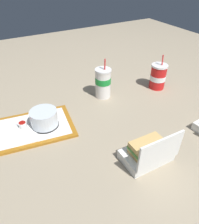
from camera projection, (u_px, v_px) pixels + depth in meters
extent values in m
plane|color=gray|center=(109.00, 119.00, 1.11)|extent=(3.20, 3.20, 0.00)
cube|color=#A56619|center=(34.00, 128.00, 1.04)|extent=(0.40, 0.31, 0.01)
cube|color=white|center=(33.00, 127.00, 1.04)|extent=(0.35, 0.27, 0.00)
cylinder|color=black|center=(45.00, 125.00, 1.04)|extent=(0.13, 0.13, 0.01)
cylinder|color=beige|center=(44.00, 120.00, 1.03)|extent=(0.10, 0.10, 0.06)
cylinder|color=silver|center=(44.00, 118.00, 1.02)|extent=(0.13, 0.13, 0.08)
cylinder|color=white|center=(23.00, 125.00, 1.03)|extent=(0.04, 0.04, 0.02)
cylinder|color=#9E140F|center=(22.00, 123.00, 1.02)|extent=(0.03, 0.03, 0.01)
cube|color=white|center=(26.00, 136.00, 0.98)|extent=(0.12, 0.12, 0.00)
cube|color=white|center=(18.00, 124.00, 1.05)|extent=(0.10, 0.08, 0.00)
cube|color=white|center=(146.00, 155.00, 0.88)|extent=(0.20, 0.13, 0.04)
cube|color=white|center=(160.00, 151.00, 0.78)|extent=(0.20, 0.01, 0.12)
cube|color=tan|center=(147.00, 150.00, 0.86)|extent=(0.14, 0.08, 0.02)
cube|color=#4C933D|center=(147.00, 147.00, 0.85)|extent=(0.14, 0.08, 0.01)
cube|color=tan|center=(148.00, 144.00, 0.84)|extent=(0.14, 0.08, 0.02)
cylinder|color=red|center=(158.00, 77.00, 1.33)|extent=(0.09, 0.09, 0.14)
cylinder|color=white|center=(158.00, 77.00, 1.33)|extent=(0.10, 0.10, 0.03)
cylinder|color=white|center=(160.00, 66.00, 1.29)|extent=(0.10, 0.10, 0.01)
cylinder|color=red|center=(163.00, 60.00, 1.26)|extent=(0.01, 0.01, 0.06)
cylinder|color=white|center=(103.00, 84.00, 1.24)|extent=(0.09, 0.09, 0.16)
cylinder|color=#198C33|center=(103.00, 80.00, 1.23)|extent=(0.09, 0.09, 0.04)
cylinder|color=white|center=(103.00, 70.00, 1.19)|extent=(0.09, 0.09, 0.01)
cylinder|color=red|center=(105.00, 64.00, 1.17)|extent=(0.01, 0.01, 0.06)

